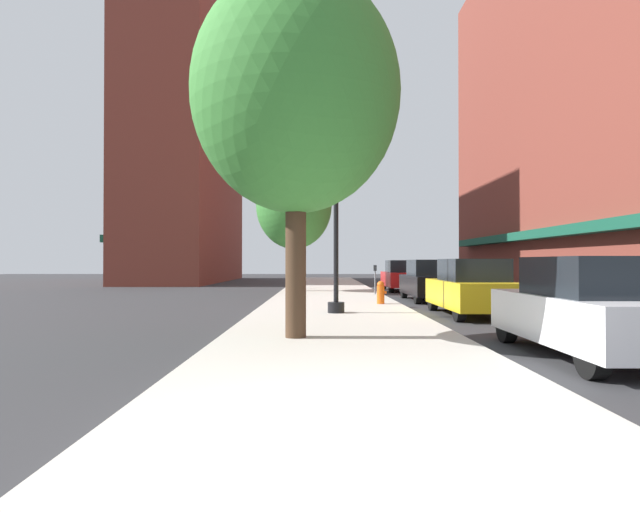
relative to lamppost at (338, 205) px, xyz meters
name	(u,v)px	position (x,y,z in m)	size (l,w,h in m)	color
ground_plane	(424,298)	(3.97, 7.68, -3.20)	(90.00, 90.00, 0.00)	#2D2D30
sidewalk_slab	(331,295)	(-0.03, 8.68, -3.14)	(4.80, 50.00, 0.12)	#B7B2A8
building_right_brick	(623,60)	(14.96, 11.68, 8.71)	(6.80, 40.00, 23.88)	brown
building_far_background	(190,145)	(-11.04, 26.68, 7.75)	(6.80, 18.00, 21.95)	brown
lamppost	(338,205)	(0.00, 0.00, 0.00)	(0.48, 0.48, 5.90)	black
fire_hydrant	(382,292)	(1.65, 3.16, -2.68)	(0.33, 0.26, 0.79)	#E05614
parking_meter_near	(377,276)	(2.02, 8.52, -2.25)	(0.14, 0.09, 1.31)	slate
tree_near	(296,206)	(-1.77, 11.32, 1.19)	(3.81, 3.81, 6.48)	#4C3823
tree_mid	(298,95)	(-0.93, -4.85, 1.61)	(4.03, 4.03, 7.04)	#422D1E
car_white	(592,309)	(3.97, -6.36, -2.39)	(1.80, 4.30, 1.66)	black
car_yellow	(473,288)	(3.97, 0.31, -2.39)	(1.80, 4.30, 1.66)	black
car_black	(432,281)	(3.97, 6.08, -2.39)	(1.80, 4.30, 1.66)	black
car_red	(404,276)	(3.97, 13.26, -2.39)	(1.80, 4.30, 1.66)	black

